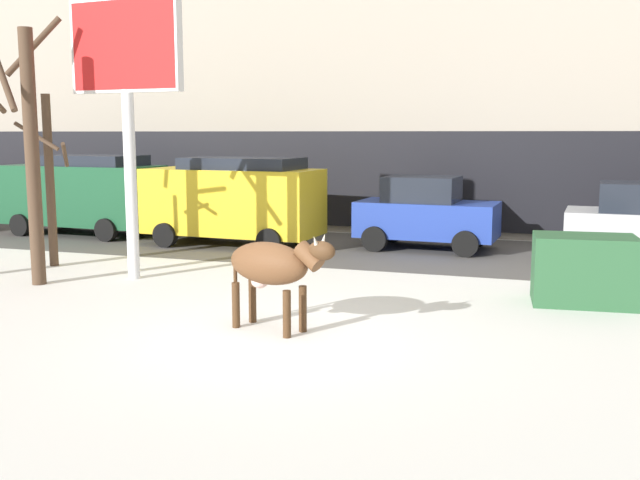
{
  "coord_description": "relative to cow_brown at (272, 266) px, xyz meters",
  "views": [
    {
      "loc": [
        3.84,
        -9.44,
        2.95
      ],
      "look_at": [
        -0.14,
        2.49,
        1.1
      ],
      "focal_mm": 40.92,
      "sensor_mm": 36.0,
      "label": 1
    }
  ],
  "objects": [
    {
      "name": "cow_brown",
      "position": [
        0.0,
        0.0,
        0.0
      ],
      "size": [
        1.93,
        0.97,
        1.54
      ],
      "color": "brown",
      "rests_on": "ground"
    },
    {
      "name": "road_strip",
      "position": [
        0.22,
        7.89,
        -0.99
      ],
      "size": [
        60.0,
        5.6,
        0.01
      ],
      "primitive_type": "cube",
      "color": "#514F4C",
      "rests_on": "ground"
    },
    {
      "name": "bare_tree_left_lot",
      "position": [
        -5.68,
        1.69,
        1.66
      ],
      "size": [
        1.08,
        1.45,
        5.21
      ],
      "color": "#4C3828",
      "rests_on": "ground"
    },
    {
      "name": "building_facade",
      "position": [
        0.22,
        13.84,
        5.49
      ],
      "size": [
        44.0,
        6.1,
        13.0
      ],
      "color": "#A39989",
      "rests_on": "ground"
    },
    {
      "name": "car_blue_hatchback",
      "position": [
        0.78,
        8.46,
        -0.07
      ],
      "size": [
        3.58,
        2.06,
        1.86
      ],
      "color": "#233D9E",
      "rests_on": "ground"
    },
    {
      "name": "ground_plane",
      "position": [
        0.22,
        -0.47,
        -0.99
      ],
      "size": [
        120.0,
        120.0,
        0.0
      ],
      "primitive_type": "plane",
      "color": "white"
    },
    {
      "name": "car_yellow_van",
      "position": [
        -4.14,
        7.48,
        0.25
      ],
      "size": [
        4.68,
        2.29,
        2.32
      ],
      "color": "gold",
      "rests_on": "ground"
    },
    {
      "name": "car_darkgreen_van",
      "position": [
        -9.19,
        8.01,
        0.25
      ],
      "size": [
        4.68,
        2.29,
        2.32
      ],
      "color": "#194C2D",
      "rests_on": "ground"
    },
    {
      "name": "dumpster",
      "position": [
        4.47,
        3.31,
        -0.39
      ],
      "size": [
        1.79,
        1.25,
        1.2
      ],
      "primitive_type": "cube",
      "rotation": [
        0.0,
        0.0,
        0.09
      ],
      "color": "#285633",
      "rests_on": "ground"
    },
    {
      "name": "pedestrian_near_billboard",
      "position": [
        -6.34,
        10.75,
        -0.11
      ],
      "size": [
        0.36,
        0.24,
        1.73
      ],
      "color": "#282833",
      "rests_on": "ground"
    },
    {
      "name": "bare_tree_right_lot",
      "position": [
        -6.69,
        3.45,
        0.98
      ],
      "size": [
        0.98,
        1.12,
        3.79
      ],
      "color": "#4C3828",
      "rests_on": "ground"
    },
    {
      "name": "billboard",
      "position": [
        -4.2,
        2.77,
        3.32
      ],
      "size": [
        2.53,
        0.4,
        5.56
      ],
      "color": "silver",
      "rests_on": "ground"
    }
  ]
}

